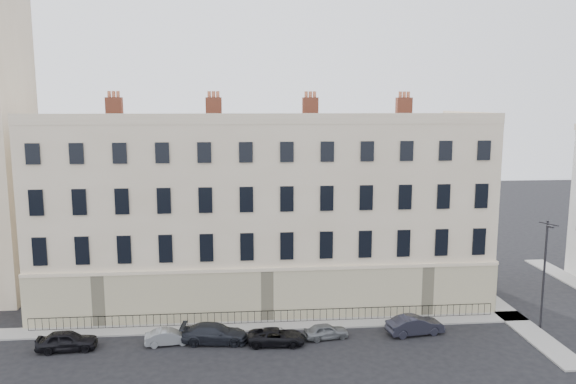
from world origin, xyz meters
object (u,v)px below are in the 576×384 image
Objects in this scene: car_c at (215,333)px; car_e at (326,331)px; streetlamp at (544,270)px; car_b at (169,337)px; car_d at (277,337)px; car_f at (415,325)px; car_a at (67,341)px.

car_e is (7.86, 0.00, -0.13)m from car_c.
car_e is 16.62m from streetlamp.
car_b is 0.82× the size of car_d.
car_d is 0.49× the size of streetlamp.
car_d is 20.12m from streetlamp.
car_e is 6.51m from car_f.
streetlamp is at bearing -83.23° from car_d.
streetlamp is (23.99, 0.34, 3.85)m from car_c.
streetlamp reaches higher than car_a.
car_c is at bearing 81.63° from car_f.
car_f is (24.27, 0.47, 0.01)m from car_a.
streetlamp is (33.89, 0.65, 3.85)m from car_a.
streetlamp is at bearing -97.94° from car_f.
car_b is at bearing 80.30° from car_e.
car_b is 0.70× the size of car_c.
car_e is at bearing -84.53° from car_c.
car_a is 24.27m from car_f.
car_f is (6.51, 0.16, 0.14)m from car_e.
car_f is at bearing 157.37° from streetlamp.
car_c is (9.90, 0.31, -0.00)m from car_a.
car_e is at bearing -75.45° from car_d.
car_f is at bearing -81.45° from car_d.
car_d is 10.11m from car_f.
car_a is 0.96× the size of car_f.
car_a is 1.25× the size of car_e.
car_b is (6.75, 0.31, -0.14)m from car_a.
streetlamp reaches higher than car_b.
car_c is 7.86m from car_e.
car_c is at bearing 80.31° from car_e.
car_a is 14.20m from car_d.
car_f is 10.36m from streetlamp.
car_a is at bearing 81.30° from car_e.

